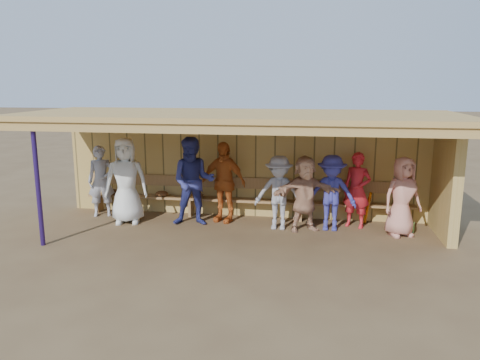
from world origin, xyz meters
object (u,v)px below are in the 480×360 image
(player_a, at_px, (101,181))
(player_d, at_px, (223,182))
(player_b, at_px, (126,181))
(player_e, at_px, (279,193))
(player_c, at_px, (193,181))
(player_g, at_px, (357,190))
(bench, at_px, (245,195))
(player_h, at_px, (402,197))
(player_extra, at_px, (331,193))
(player_f, at_px, (305,194))

(player_a, height_order, player_d, player_d)
(player_b, bearing_deg, player_e, -12.87)
(player_c, height_order, player_g, player_c)
(bench, bearing_deg, player_h, -13.38)
(player_d, height_order, player_extra, player_d)
(player_d, relative_size, player_g, 1.11)
(player_e, height_order, player_h, player_h)
(player_extra, height_order, bench, player_extra)
(player_extra, bearing_deg, player_g, 32.13)
(player_e, relative_size, player_g, 0.97)
(bench, bearing_deg, player_a, -173.43)
(player_c, bearing_deg, player_extra, -6.59)
(player_f, xyz_separation_m, player_h, (1.97, -0.03, 0.02))
(player_b, distance_m, player_e, 3.40)
(player_g, bearing_deg, player_b, -153.06)
(player_a, height_order, player_e, player_a)
(player_c, xyz_separation_m, bench, (1.04, 0.73, -0.45))
(player_d, height_order, player_h, player_d)
(player_d, distance_m, bench, 0.69)
(player_a, distance_m, player_d, 2.91)
(player_d, xyz_separation_m, bench, (0.44, 0.37, -0.38))
(player_e, xyz_separation_m, player_f, (0.55, -0.02, 0.01))
(player_d, bearing_deg, player_a, -162.73)
(player_d, height_order, player_e, player_d)
(player_b, xyz_separation_m, player_d, (2.12, 0.45, -0.05))
(player_a, height_order, player_c, player_c)
(player_d, distance_m, player_h, 3.82)
(player_b, xyz_separation_m, bench, (2.56, 0.82, -0.43))
(player_f, height_order, player_g, player_g)
(player_d, distance_m, player_extra, 2.39)
(player_a, relative_size, player_f, 1.04)
(player_b, xyz_separation_m, player_g, (5.04, 0.48, -0.14))
(player_f, relative_size, player_g, 0.98)
(player_g, relative_size, bench, 0.22)
(player_extra, bearing_deg, player_e, -171.71)
(player_c, distance_m, player_g, 3.55)
(player_extra, xyz_separation_m, bench, (-1.94, 0.65, -0.28))
(player_b, xyz_separation_m, player_extra, (4.49, 0.17, -0.15))
(player_d, height_order, bench, player_d)
(player_f, height_order, player_extra, player_extra)
(player_c, xyz_separation_m, player_h, (4.39, -0.06, -0.16))
(player_e, bearing_deg, player_b, -177.00)
(player_c, distance_m, bench, 1.35)
(player_extra, bearing_deg, bench, 164.53)
(player_b, height_order, player_g, player_b)
(player_g, distance_m, player_h, 0.98)
(player_h, bearing_deg, player_c, 157.38)
(player_d, height_order, player_f, player_d)
(player_c, height_order, player_d, player_c)
(player_e, bearing_deg, player_a, 176.86)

